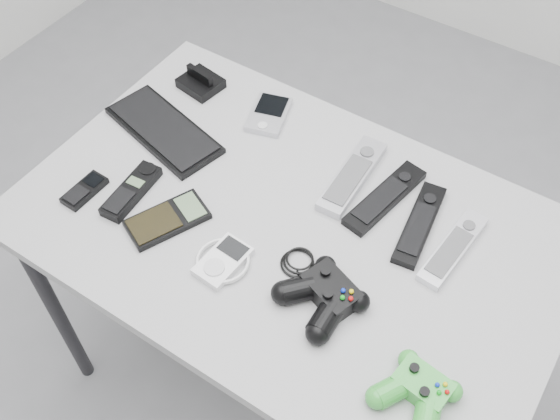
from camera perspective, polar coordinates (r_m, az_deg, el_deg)
The scene contains 15 objects.
floor at distance 2.00m, azimuth 0.19°, elevation -12.20°, with size 3.50×3.50×0.00m, color gray.
desk at distance 1.38m, azimuth 0.91°, elevation -2.86°, with size 1.10×0.71×0.74m.
pda_keyboard at distance 1.52m, azimuth -10.09°, elevation 6.92°, with size 0.29×0.12×0.02m, color black.
dock_bracket at distance 1.61m, azimuth -6.96°, elevation 11.25°, with size 0.09×0.08×0.05m, color black.
pda at distance 1.53m, azimuth -0.99°, elevation 8.36°, with size 0.08×0.12×0.02m, color #B2B1B9.
remote_silver_a at distance 1.40m, azimuth 6.32°, elevation 3.01°, with size 0.06×0.23×0.03m, color #B2B1B9.
remote_black_a at distance 1.34m, azimuth 12.06°, elevation -1.17°, with size 0.05×0.21×0.02m, color black.
remote_black_b at distance 1.37m, azimuth 9.13°, elevation 1.12°, with size 0.05×0.22×0.02m, color black.
remote_silver_b at distance 1.32m, azimuth 14.85°, elevation -3.20°, with size 0.05×0.21×0.02m, color silver.
mobile_phone at distance 1.43m, azimuth -16.66°, elevation 1.67°, with size 0.05×0.10×0.02m, color black.
cordless_handset at distance 1.40m, azimuth -12.82°, elevation 1.64°, with size 0.05×0.16×0.02m, color black.
calculator at distance 1.34m, azimuth -9.79°, elevation -0.79°, with size 0.08×0.16×0.02m, color black.
mp3_player at distance 1.27m, azimuth -5.00°, elevation -4.42°, with size 0.11×0.11×0.02m, color silver.
controller_black at distance 1.21m, azimuth 3.91°, elevation -7.32°, with size 0.25×0.16×0.05m, color black, non-canonical shape.
controller_green at distance 1.15m, azimuth 11.93°, elevation -15.13°, with size 0.13×0.14×0.04m, color #238026, non-canonical shape.
Camera 1 is at (0.48, -0.74, 1.79)m, focal length 42.00 mm.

